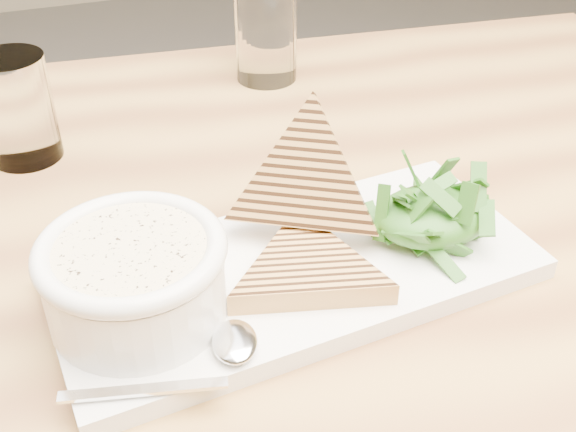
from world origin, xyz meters
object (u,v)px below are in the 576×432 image
object	(u,v)px
glass_near	(17,109)
glass_far	(266,34)
table_top	(186,264)
platter	(297,272)
soup_bowl	(136,286)

from	to	relation	value
glass_near	glass_far	size ratio (longest dim) A/B	0.96
table_top	glass_near	xyz separation A→B (m)	(-0.11, 0.20, 0.07)
platter	glass_near	world-z (taller)	glass_near
platter	soup_bowl	world-z (taller)	soup_bowl
platter	soup_bowl	xyz separation A→B (m)	(-0.13, -0.01, 0.03)
table_top	glass_far	bearing A→B (deg)	59.60
platter	glass_near	xyz separation A→B (m)	(-0.19, 0.28, 0.04)
soup_bowl	glass_near	xyz separation A→B (m)	(-0.06, 0.29, 0.01)
table_top	glass_near	distance (m)	0.24
glass_far	table_top	bearing A→B (deg)	-120.40
soup_bowl	glass_far	bearing A→B (deg)	59.59
platter	glass_far	size ratio (longest dim) A/B	3.38
table_top	platter	xyz separation A→B (m)	(0.07, -0.08, 0.03)
table_top	soup_bowl	size ratio (longest dim) A/B	10.06
glass_near	platter	bearing A→B (deg)	-55.63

